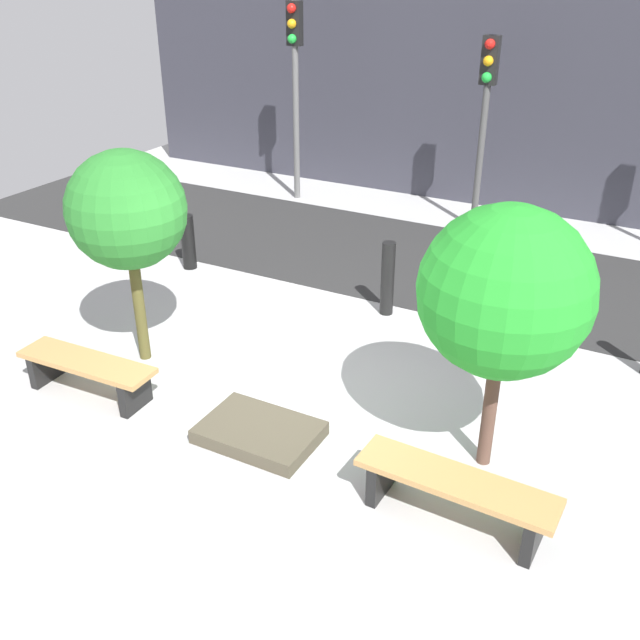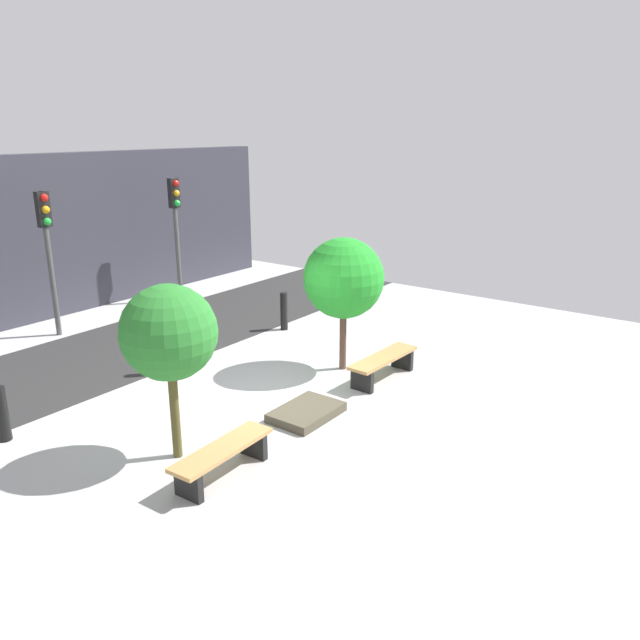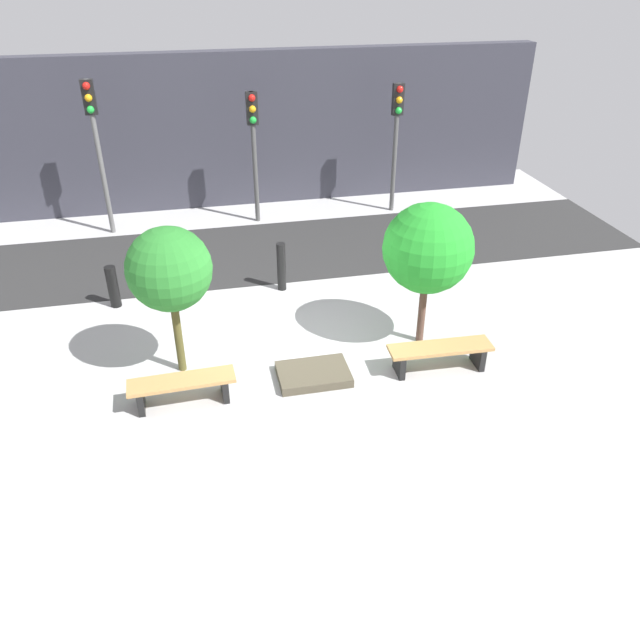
{
  "view_description": "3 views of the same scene",
  "coord_description": "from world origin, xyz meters",
  "px_view_note": "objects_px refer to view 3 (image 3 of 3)",
  "views": [
    {
      "loc": [
        3.4,
        -5.91,
        4.51
      ],
      "look_at": [
        0.36,
        -0.25,
        1.18
      ],
      "focal_mm": 40.0,
      "sensor_mm": 36.0,
      "label": 1
    },
    {
      "loc": [
        -7.52,
        -6.7,
        4.65
      ],
      "look_at": [
        0.55,
        -0.78,
        1.53
      ],
      "focal_mm": 35.0,
      "sensor_mm": 36.0,
      "label": 2
    },
    {
      "loc": [
        -1.72,
        -9.29,
        6.25
      ],
      "look_at": [
        0.11,
        -0.92,
        1.14
      ],
      "focal_mm": 35.0,
      "sensor_mm": 36.0,
      "label": 3
    }
  ],
  "objects_px": {
    "bollard_far_left": "(113,287)",
    "traffic_light_mid_west": "(253,134)",
    "traffic_light_mid_east": "(397,125)",
    "bench_right": "(440,353)",
    "planter_bed": "(314,374)",
    "bollard_center": "(435,255)",
    "bollard_left": "(281,267)",
    "traffic_light_west": "(95,131)",
    "bench_left": "(182,386)",
    "tree_behind_left_bench": "(169,270)",
    "tree_behind_right_bench": "(428,249)"
  },
  "relations": [
    {
      "from": "bollard_far_left",
      "to": "bollard_left",
      "type": "xyz_separation_m",
      "value": [
        3.41,
        0.0,
        0.09
      ]
    },
    {
      "from": "traffic_light_mid_west",
      "to": "planter_bed",
      "type": "bearing_deg",
      "value": -90.0
    },
    {
      "from": "bench_left",
      "to": "bollard_left",
      "type": "height_order",
      "value": "bollard_left"
    },
    {
      "from": "bollard_left",
      "to": "bollard_center",
      "type": "bearing_deg",
      "value": 0.0
    },
    {
      "from": "bench_left",
      "to": "traffic_light_mid_west",
      "type": "xyz_separation_m",
      "value": [
        2.16,
        7.46,
        1.97
      ]
    },
    {
      "from": "bollard_left",
      "to": "traffic_light_west",
      "type": "relative_size",
      "value": 0.28
    },
    {
      "from": "planter_bed",
      "to": "bollard_center",
      "type": "distance_m",
      "value": 4.75
    },
    {
      "from": "bollard_left",
      "to": "bench_left",
      "type": "bearing_deg",
      "value": -121.78
    },
    {
      "from": "bench_right",
      "to": "bollard_center",
      "type": "distance_m",
      "value": 3.71
    },
    {
      "from": "bench_right",
      "to": "tree_behind_right_bench",
      "type": "xyz_separation_m",
      "value": [
        0.0,
        0.94,
        1.52
      ]
    },
    {
      "from": "tree_behind_left_bench",
      "to": "traffic_light_mid_west",
      "type": "distance_m",
      "value": 6.88
    },
    {
      "from": "tree_behind_right_bench",
      "to": "traffic_light_mid_east",
      "type": "distance_m",
      "value": 6.72
    },
    {
      "from": "bollard_center",
      "to": "tree_behind_left_bench",
      "type": "bearing_deg",
      "value": -155.44
    },
    {
      "from": "bench_right",
      "to": "traffic_light_west",
      "type": "height_order",
      "value": "traffic_light_west"
    },
    {
      "from": "planter_bed",
      "to": "bollard_center",
      "type": "bearing_deg",
      "value": 43.89
    },
    {
      "from": "bollard_left",
      "to": "bollard_center",
      "type": "height_order",
      "value": "bollard_left"
    },
    {
      "from": "tree_behind_left_bench",
      "to": "traffic_light_west",
      "type": "xyz_separation_m",
      "value": [
        -1.57,
        6.52,
        0.66
      ]
    },
    {
      "from": "planter_bed",
      "to": "tree_behind_right_bench",
      "type": "bearing_deg",
      "value": 18.87
    },
    {
      "from": "bench_right",
      "to": "tree_behind_right_bench",
      "type": "relative_size",
      "value": 0.68
    },
    {
      "from": "bollard_center",
      "to": "traffic_light_mid_east",
      "type": "bearing_deg",
      "value": 85.5
    },
    {
      "from": "bench_left",
      "to": "bench_right",
      "type": "bearing_deg",
      "value": -2.18
    },
    {
      "from": "bench_right",
      "to": "tree_behind_right_bench",
      "type": "distance_m",
      "value": 1.78
    },
    {
      "from": "bench_right",
      "to": "bollard_left",
      "type": "relative_size",
      "value": 1.7
    },
    {
      "from": "tree_behind_right_bench",
      "to": "traffic_light_west",
      "type": "height_order",
      "value": "traffic_light_west"
    },
    {
      "from": "traffic_light_west",
      "to": "traffic_light_mid_west",
      "type": "height_order",
      "value": "traffic_light_west"
    },
    {
      "from": "traffic_light_mid_east",
      "to": "bench_left",
      "type": "bearing_deg",
      "value": -128.28
    },
    {
      "from": "bench_left",
      "to": "tree_behind_left_bench",
      "type": "distance_m",
      "value": 1.84
    },
    {
      "from": "bench_right",
      "to": "traffic_light_mid_east",
      "type": "bearing_deg",
      "value": 80.3
    },
    {
      "from": "tree_behind_left_bench",
      "to": "bench_right",
      "type": "bearing_deg",
      "value": -12.26
    },
    {
      "from": "bench_left",
      "to": "bollard_center",
      "type": "height_order",
      "value": "bollard_center"
    },
    {
      "from": "tree_behind_right_bench",
      "to": "traffic_light_mid_west",
      "type": "relative_size",
      "value": 0.8
    },
    {
      "from": "tree_behind_left_bench",
      "to": "bollard_far_left",
      "type": "height_order",
      "value": "tree_behind_left_bench"
    },
    {
      "from": "tree_behind_right_bench",
      "to": "bollard_center",
      "type": "relative_size",
      "value": 2.89
    },
    {
      "from": "bollard_far_left",
      "to": "traffic_light_mid_west",
      "type": "bearing_deg",
      "value": 49.33
    },
    {
      "from": "bollard_far_left",
      "to": "traffic_light_mid_west",
      "type": "height_order",
      "value": "traffic_light_mid_west"
    },
    {
      "from": "bollard_center",
      "to": "traffic_light_mid_east",
      "type": "distance_m",
      "value": 4.4
    },
    {
      "from": "tree_behind_left_bench",
      "to": "planter_bed",
      "type": "bearing_deg",
      "value": -18.87
    },
    {
      "from": "tree_behind_left_bench",
      "to": "traffic_light_mid_east",
      "type": "distance_m",
      "value": 8.79
    },
    {
      "from": "tree_behind_right_bench",
      "to": "traffic_light_west",
      "type": "relative_size",
      "value": 0.71
    },
    {
      "from": "bench_right",
      "to": "planter_bed",
      "type": "bearing_deg",
      "value": 176.88
    },
    {
      "from": "tree_behind_right_bench",
      "to": "bollard_left",
      "type": "bearing_deg",
      "value": 130.28
    },
    {
      "from": "bench_left",
      "to": "bollard_far_left",
      "type": "bearing_deg",
      "value": 107.64
    },
    {
      "from": "tree_behind_left_bench",
      "to": "traffic_light_mid_west",
      "type": "xyz_separation_m",
      "value": [
        2.16,
        6.52,
        0.38
      ]
    },
    {
      "from": "bollard_center",
      "to": "traffic_light_mid_west",
      "type": "relative_size",
      "value": 0.28
    },
    {
      "from": "bench_right",
      "to": "tree_behind_left_bench",
      "type": "height_order",
      "value": "tree_behind_left_bench"
    },
    {
      "from": "traffic_light_mid_east",
      "to": "bench_right",
      "type": "bearing_deg",
      "value": -101.87
    },
    {
      "from": "planter_bed",
      "to": "bollard_left",
      "type": "distance_m",
      "value": 3.32
    },
    {
      "from": "planter_bed",
      "to": "tree_behind_left_bench",
      "type": "relative_size",
      "value": 0.46
    },
    {
      "from": "bollard_center",
      "to": "traffic_light_mid_east",
      "type": "relative_size",
      "value": 0.27
    },
    {
      "from": "planter_bed",
      "to": "bollard_far_left",
      "type": "distance_m",
      "value": 4.75
    }
  ]
}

